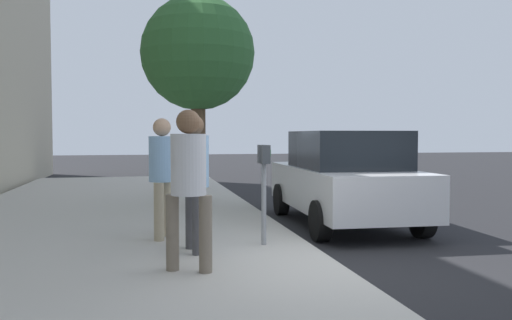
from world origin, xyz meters
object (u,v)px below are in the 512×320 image
object	(u,v)px
pedestrian_bystander	(189,175)
parked_sedan_near	(344,178)
parking_officer	(162,167)
traffic_signal	(203,105)
pedestrian_at_meter	(194,171)
street_tree	(198,55)
parking_meter	(264,173)

from	to	relation	value
pedestrian_bystander	parked_sedan_near	bearing A→B (deg)	-17.10
parking_officer	parked_sedan_near	distance (m)	3.67
parked_sedan_near	traffic_signal	distance (m)	6.84
pedestrian_at_meter	pedestrian_bystander	xyz separation A→B (m)	(-1.02, 0.15, 0.02)
pedestrian_bystander	street_tree	distance (m)	6.17
parking_meter	street_tree	size ratio (longest dim) A/B	0.31
parking_meter	street_tree	xyz separation A→B (m)	(4.46, 0.48, 2.29)
traffic_signal	parked_sedan_near	bearing A→B (deg)	-162.89
parking_meter	pedestrian_at_meter	xyz separation A→B (m)	(-0.24, 1.00, 0.06)
parking_officer	street_tree	bearing A→B (deg)	93.20
pedestrian_at_meter	street_tree	distance (m)	5.23
parking_meter	pedestrian_at_meter	size ratio (longest dim) A/B	0.78
parking_officer	parked_sedan_near	size ratio (longest dim) A/B	0.40
pedestrian_bystander	parking_officer	bearing A→B (deg)	32.53
pedestrian_bystander	parking_officer	size ratio (longest dim) A/B	1.02
parked_sedan_near	parking_officer	bearing A→B (deg)	111.55
parking_meter	parking_officer	xyz separation A→B (m)	(0.78, 1.38, 0.05)
parking_meter	traffic_signal	distance (m)	8.57
pedestrian_at_meter	parked_sedan_near	size ratio (longest dim) A/B	0.41
pedestrian_bystander	parked_sedan_near	distance (m)	4.64
pedestrian_at_meter	traffic_signal	distance (m)	8.86
parked_sedan_near	street_tree	xyz separation A→B (m)	(2.34, 2.50, 2.56)
parking_officer	pedestrian_at_meter	bearing A→B (deg)	-52.36
parked_sedan_near	traffic_signal	world-z (taller)	traffic_signal
parked_sedan_near	parking_meter	bearing A→B (deg)	136.47
parking_meter	pedestrian_at_meter	distance (m)	1.03
parking_meter	parked_sedan_near	size ratio (longest dim) A/B	0.32
pedestrian_at_meter	traffic_signal	xyz separation A→B (m)	(8.69, -1.06, 1.35)
pedestrian_bystander	street_tree	world-z (taller)	street_tree
parking_officer	parked_sedan_near	world-z (taller)	parking_officer
parked_sedan_near	street_tree	size ratio (longest dim) A/B	0.97
parking_officer	traffic_signal	distance (m)	7.93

